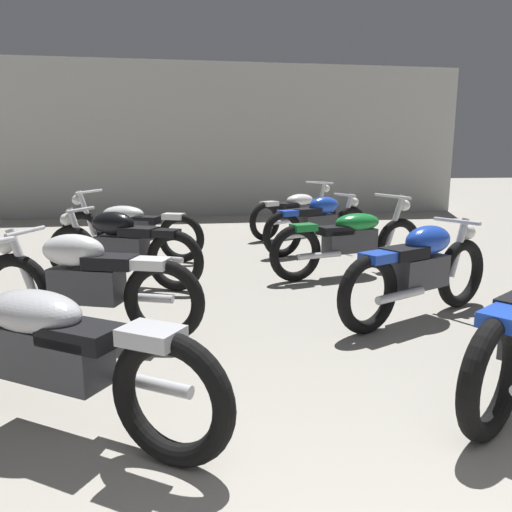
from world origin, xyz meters
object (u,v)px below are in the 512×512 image
Objects in this scene: motorcycle_left_row_2 at (86,282)px; motorcycle_right_row_4 at (319,223)px; motorcycle_left_row_4 at (130,228)px; motorcycle_right_row_2 at (420,269)px; motorcycle_right_row_5 at (296,211)px; motorcycle_left_row_1 at (49,350)px; motorcycle_right_row_3 at (351,239)px; motorcycle_left_row_3 at (121,246)px.

motorcycle_left_row_2 and motorcycle_right_row_4 have the same top height.
motorcycle_right_row_4 is at bearing 48.39° from motorcycle_left_row_2.
motorcycle_left_row_4 is 1.13× the size of motorcycle_right_row_2.
motorcycle_right_row_2 is at bearing -90.20° from motorcycle_right_row_5.
motorcycle_right_row_2 is (2.80, -3.10, 0.01)m from motorcycle_left_row_4.
motorcycle_right_row_3 is at bearing 48.68° from motorcycle_left_row_1.
motorcycle_left_row_4 is at bearing -148.88° from motorcycle_right_row_5.
motorcycle_left_row_2 is 1.04× the size of motorcycle_left_row_3.
motorcycle_right_row_2 is 0.98× the size of motorcycle_right_row_4.
motorcycle_right_row_4 is 1.59m from motorcycle_right_row_5.
motorcycle_left_row_3 is at bearing 86.01° from motorcycle_left_row_2.
motorcycle_left_row_1 is at bearing -114.39° from motorcycle_right_row_5.
motorcycle_left_row_2 is at bearing 92.19° from motorcycle_left_row_1.
motorcycle_right_row_3 is at bearing 91.34° from motorcycle_right_row_2.
motorcycle_left_row_1 is 1.01× the size of motorcycle_right_row_4.
motorcycle_right_row_5 reaches higher than motorcycle_right_row_2.
motorcycle_right_row_3 is (-0.04, 1.71, -0.01)m from motorcycle_right_row_2.
motorcycle_left_row_2 is 3.10m from motorcycle_left_row_4.
motorcycle_left_row_1 reaches higher than motorcycle_left_row_3.
motorcycle_right_row_2 is 3.21m from motorcycle_right_row_4.
motorcycle_right_row_3 reaches higher than motorcycle_right_row_2.
motorcycle_right_row_5 is (2.89, 4.80, -0.01)m from motorcycle_left_row_2.
motorcycle_right_row_5 reaches higher than motorcycle_left_row_2.
motorcycle_left_row_4 is 3.09m from motorcycle_right_row_3.
motorcycle_right_row_5 is at bearing 58.98° from motorcycle_left_row_2.
motorcycle_right_row_3 is (2.76, -1.39, 0.00)m from motorcycle_left_row_4.
motorcycle_left_row_4 reaches higher than motorcycle_left_row_2.
motorcycle_left_row_4 reaches higher than motorcycle_right_row_4.
motorcycle_left_row_4 reaches higher than motorcycle_right_row_2.
motorcycle_right_row_5 is (0.03, 1.59, -0.01)m from motorcycle_right_row_4.
motorcycle_left_row_3 is (0.06, 3.05, 0.01)m from motorcycle_left_row_1.
motorcycle_right_row_5 is at bearing 88.94° from motorcycle_right_row_3.
motorcycle_right_row_5 is at bearing 65.61° from motorcycle_left_row_1.
motorcycle_left_row_3 is at bearing 88.94° from motorcycle_left_row_1.
motorcycle_right_row_2 is 4.80m from motorcycle_right_row_5.
motorcycle_left_row_3 is at bearing -130.95° from motorcycle_right_row_5.
motorcycle_right_row_2 is at bearing -88.66° from motorcycle_right_row_3.
motorcycle_left_row_3 is at bearing -88.54° from motorcycle_left_row_4.
motorcycle_left_row_1 is 1.03× the size of motorcycle_left_row_3.
motorcycle_left_row_3 is 4.23m from motorcycle_right_row_5.
motorcycle_right_row_3 is at bearing -90.85° from motorcycle_right_row_4.
motorcycle_left_row_3 is at bearing -149.60° from motorcycle_right_row_4.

